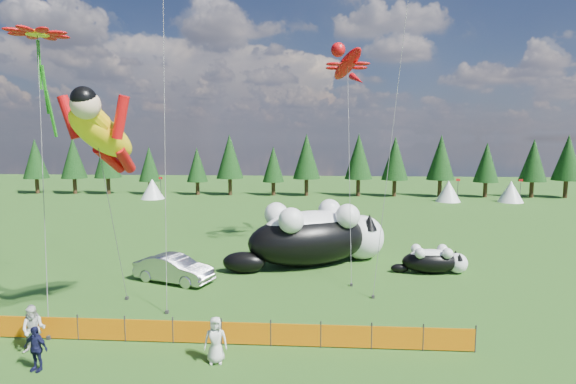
{
  "coord_description": "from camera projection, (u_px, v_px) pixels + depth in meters",
  "views": [
    {
      "loc": [
        4.85,
        -20.08,
        8.28
      ],
      "look_at": [
        3.22,
        4.0,
        5.41
      ],
      "focal_mm": 28.0,
      "sensor_mm": 36.0,
      "label": 1
    }
  ],
  "objects": [
    {
      "name": "car",
      "position": [
        174.0,
        269.0,
        26.01
      ],
      "size": [
        5.01,
        3.12,
        1.56
      ],
      "primitive_type": "imported",
      "rotation": [
        0.0,
        0.0,
        1.24
      ],
      "color": "#ADADB2",
      "rests_on": "ground"
    },
    {
      "name": "spectator_c",
      "position": [
        36.0,
        348.0,
        16.04
      ],
      "size": [
        1.04,
        0.67,
        1.65
      ],
      "primitive_type": "imported",
      "rotation": [
        0.0,
        0.0,
        -0.19
      ],
      "color": "#141638",
      "rests_on": "ground"
    },
    {
      "name": "gecko_kite",
      "position": [
        347.0,
        64.0,
        31.98
      ],
      "size": [
        5.0,
        11.91,
        15.86
      ],
      "color": "red",
      "rests_on": "ground"
    },
    {
      "name": "spectator_a",
      "position": [
        33.0,
        327.0,
        17.77
      ],
      "size": [
        0.76,
        0.66,
        1.76
      ],
      "primitive_type": "imported",
      "rotation": [
        0.0,
        0.0,
        0.47
      ],
      "color": "#4F4F53",
      "rests_on": "ground"
    },
    {
      "name": "flower_kite",
      "position": [
        38.0,
        37.0,
        22.99
      ],
      "size": [
        5.34,
        7.81,
        15.07
      ],
      "color": "red",
      "rests_on": "ground"
    },
    {
      "name": "spectator_b",
      "position": [
        34.0,
        330.0,
        17.39
      ],
      "size": [
        0.99,
        0.7,
        1.84
      ],
      "primitive_type": "imported",
      "rotation": [
        0.0,
        0.0,
        0.21
      ],
      "color": "silver",
      "rests_on": "ground"
    },
    {
      "name": "ground",
      "position": [
        214.0,
        315.0,
        21.2
      ],
      "size": [
        160.0,
        160.0,
        0.0
      ],
      "primitive_type": "plane",
      "color": "#0F3409",
      "rests_on": "ground"
    },
    {
      "name": "tree_line",
      "position": [
        285.0,
        168.0,
        65.31
      ],
      "size": [
        90.0,
        4.0,
        8.0
      ],
      "primitive_type": null,
      "color": "black",
      "rests_on": "ground"
    },
    {
      "name": "festival_tents",
      "position": [
        364.0,
        190.0,
        59.92
      ],
      "size": [
        50.0,
        3.2,
        2.8
      ],
      "primitive_type": null,
      "color": "white",
      "rests_on": "ground"
    },
    {
      "name": "spectator_e",
      "position": [
        216.0,
        340.0,
        16.59
      ],
      "size": [
        0.93,
        0.67,
        1.75
      ],
      "primitive_type": "imported",
      "rotation": [
        0.0,
        0.0,
        0.14
      ],
      "color": "silver",
      "rests_on": "ground"
    },
    {
      "name": "cat_large",
      "position": [
        317.0,
        235.0,
        29.59
      ],
      "size": [
        10.6,
        7.4,
        4.11
      ],
      "rotation": [
        0.0,
        0.0,
        0.47
      ],
      "color": "black",
      "rests_on": "ground"
    },
    {
      "name": "superhero_kite",
      "position": [
        103.0,
        134.0,
        19.09
      ],
      "size": [
        4.94,
        5.81,
        10.78
      ],
      "color": "yellow",
      "rests_on": "ground"
    },
    {
      "name": "safety_fence",
      "position": [
        197.0,
        332.0,
        18.17
      ],
      "size": [
        22.06,
        0.06,
        1.1
      ],
      "color": "#262626",
      "rests_on": "ground"
    },
    {
      "name": "cat_small",
      "position": [
        434.0,
        260.0,
        27.76
      ],
      "size": [
        4.71,
        1.76,
        1.7
      ],
      "rotation": [
        0.0,
        0.0,
        0.03
      ],
      "color": "black",
      "rests_on": "ground"
    },
    {
      "name": "diamond_kite_a",
      "position": [
        163.0,
        0.0,
        25.46
      ],
      "size": [
        2.46,
        6.57,
        18.03
      ],
      "color": "#0B29AA",
      "rests_on": "ground"
    }
  ]
}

